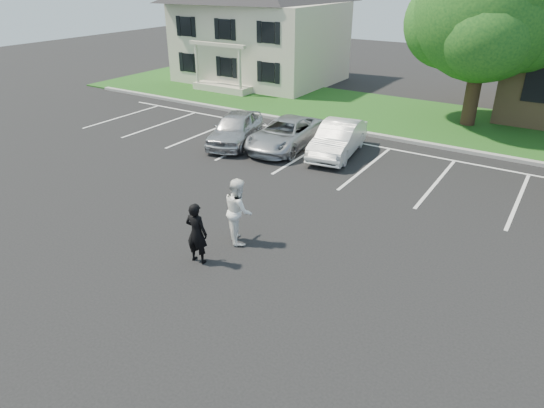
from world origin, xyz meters
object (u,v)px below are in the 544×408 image
object	(u,v)px
tree	(490,13)
car_silver_west	(236,128)
house	(261,23)
man_white_shirt	(238,210)
car_silver_minivan	(285,134)
car_white_sedan	(338,139)
man_black_suit	(197,233)

from	to	relation	value
tree	car_silver_west	xyz separation A→B (m)	(-8.32, -8.69, -4.64)
house	man_white_shirt	xyz separation A→B (m)	(12.10, -19.34, -2.86)
house	car_silver_minivan	size ratio (longest dim) A/B	2.24
car_silver_west	man_white_shirt	bearing A→B (deg)	-70.04
car_silver_west	tree	bearing A→B (deg)	29.25
man_white_shirt	car_white_sedan	distance (m)	8.18
car_silver_west	car_white_sedan	bearing A→B (deg)	-3.20
car_white_sedan	man_black_suit	bearing A→B (deg)	-95.68
man_white_shirt	house	bearing A→B (deg)	-14.03
car_white_sedan	tree	bearing A→B (deg)	54.92
car_silver_west	car_white_sedan	world-z (taller)	car_silver_west
house	man_white_shirt	distance (m)	22.99
man_white_shirt	man_black_suit	bearing A→B (deg)	124.20
house	tree	bearing A→B (deg)	-13.47
car_white_sedan	house	bearing A→B (deg)	126.85
house	man_white_shirt	size ratio (longest dim) A/B	5.34
car_silver_west	car_silver_minivan	bearing A→B (deg)	0.85
car_silver_west	car_silver_minivan	world-z (taller)	car_silver_west
tree	car_silver_minivan	distance (m)	11.11
car_silver_west	house	bearing A→B (deg)	101.98
man_white_shirt	car_silver_minivan	size ratio (longest dim) A/B	0.42
man_white_shirt	car_silver_minivan	world-z (taller)	man_white_shirt
man_black_suit	car_silver_west	size ratio (longest dim) A/B	0.42
tree	car_silver_minivan	size ratio (longest dim) A/B	1.92
house	man_black_suit	distance (m)	24.17
man_white_shirt	tree	bearing A→B (deg)	-57.01
house	car_silver_west	size ratio (longest dim) A/B	2.48
car_silver_minivan	car_white_sedan	world-z (taller)	car_white_sedan
house	car_white_sedan	bearing A→B (deg)	-44.61
car_silver_minivan	car_white_sedan	size ratio (longest dim) A/B	1.09
man_white_shirt	car_silver_west	bearing A→B (deg)	-9.11
man_black_suit	car_white_sedan	distance (m)	9.67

